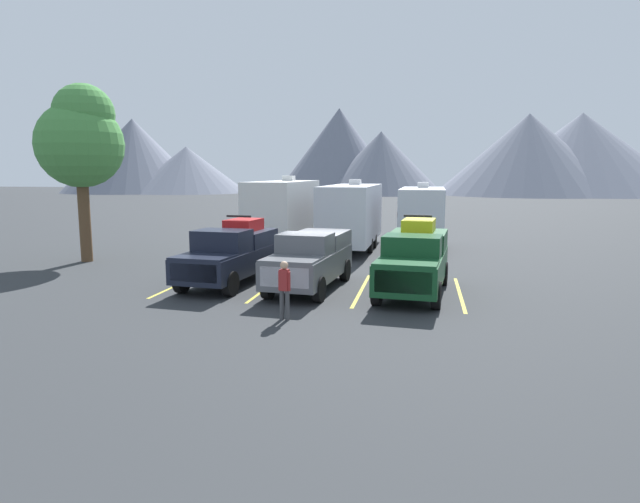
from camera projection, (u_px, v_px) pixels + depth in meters
name	position (u px, v px, depth m)	size (l,w,h in m)	color
ground_plane	(318.00, 285.00, 20.17)	(240.00, 240.00, 0.00)	#2D3033
pickup_truck_a	(231.00, 253.00, 20.35)	(2.55, 5.48, 2.54)	black
pickup_truck_b	(311.00, 258.00, 19.44)	(2.44, 5.50, 2.08)	#595B60
pickup_truck_c	(414.00, 259.00, 18.69)	(2.54, 5.65, 2.68)	#144723
lot_stripe_a	(183.00, 282.00, 20.62)	(0.12, 5.50, 0.01)	gold
lot_stripe_b	(270.00, 286.00, 19.98)	(0.12, 5.50, 0.01)	gold
lot_stripe_c	(362.00, 290.00, 19.34)	(0.12, 5.50, 0.01)	gold
lot_stripe_d	(460.00, 294.00, 18.70)	(0.12, 5.50, 0.01)	gold
camper_trailer_a	(284.00, 210.00, 29.84)	(2.62, 8.80, 4.00)	white
camper_trailer_b	(352.00, 213.00, 29.04)	(2.63, 9.19, 3.80)	silver
camper_trailer_c	(422.00, 214.00, 29.28)	(2.42, 7.36, 3.64)	silver
person_a	(284.00, 286.00, 15.26)	(0.37, 0.24, 1.70)	#3F3F42
tree_a	(81.00, 138.00, 24.70)	(3.93, 3.93, 8.20)	brown
mountain_ridge	(447.00, 157.00, 104.92)	(143.04, 41.17, 17.04)	slate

